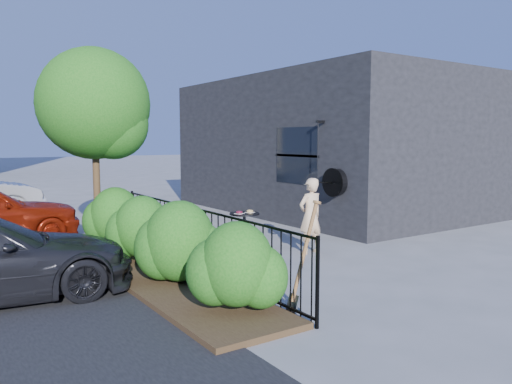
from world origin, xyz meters
TOP-DOWN VIEW (x-y plane):
  - ground at (0.00, 0.00)m, footprint 120.00×120.00m
  - shop_building at (5.50, 4.50)m, footprint 6.22×9.00m
  - fence at (-1.50, 0.00)m, footprint 0.05×6.05m
  - planting_bed at (-2.20, 0.00)m, footprint 1.30×6.00m
  - shrubs at (-2.10, 0.10)m, footprint 1.10×5.60m
  - patio_tree at (-2.24, 2.76)m, footprint 2.20×2.20m
  - cafe_table at (0.04, 0.96)m, footprint 0.59×0.59m
  - woman at (0.96, 0.03)m, footprint 0.54×0.36m
  - shovel at (-1.26, -2.43)m, footprint 0.49×0.19m

SIDE VIEW (x-z plane):
  - ground at x=0.00m, z-range 0.00..0.00m
  - planting_bed at x=-2.20m, z-range 0.00..0.08m
  - cafe_table at x=0.04m, z-range 0.12..0.92m
  - fence at x=-1.50m, z-range 0.01..1.11m
  - shovel at x=-1.26m, z-range -0.09..1.36m
  - shrubs at x=-2.10m, z-range 0.08..1.32m
  - woman at x=0.96m, z-range 0.00..1.47m
  - shop_building at x=5.50m, z-range 0.00..4.00m
  - patio_tree at x=-2.24m, z-range 0.79..4.73m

